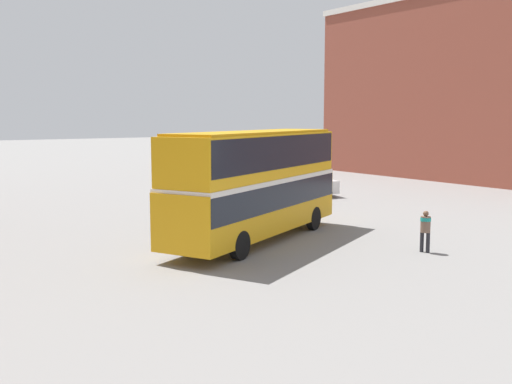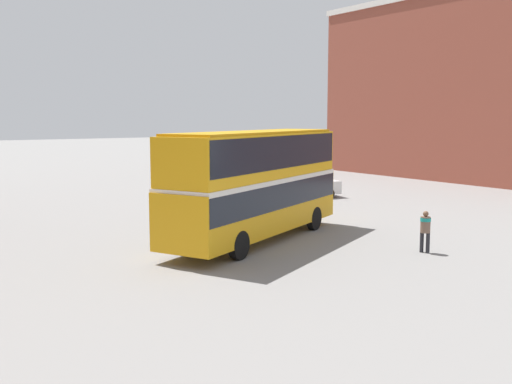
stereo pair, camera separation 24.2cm
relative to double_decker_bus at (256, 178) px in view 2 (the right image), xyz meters
The scene contains 5 objects.
ground_plane 2.80m from the double_decker_bus, 71.38° to the left, with size 240.00×240.00×0.00m, color gray.
building_row_right 32.87m from the double_decker_bus, 16.07° to the left, with size 12.29×32.04×15.41m.
double_decker_bus is the anchor object (origin of this frame).
pedestrian_foreground 7.13m from the double_decker_bus, 52.95° to the right, with size 0.51×0.51×1.64m.
parked_car_kerb_far 14.19m from the double_decker_bus, 42.78° to the left, with size 4.68×2.83×1.55m.
Camera 2 is at (-14.22, -21.55, 5.26)m, focal length 42.00 mm.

